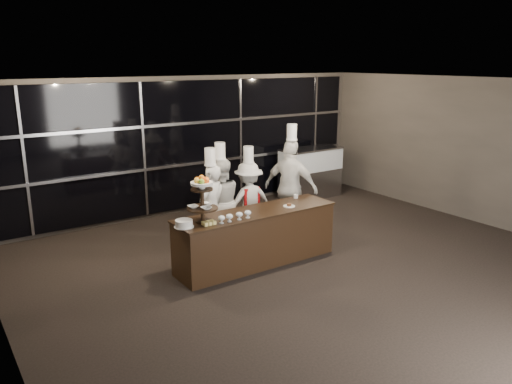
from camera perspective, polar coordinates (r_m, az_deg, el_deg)
room at (r=7.27m, az=11.33°, el=-0.05°), size 10.00×10.00×10.00m
window_wall at (r=11.19m, az=-7.06°, el=5.37°), size 8.60×0.10×2.80m
buffet_counter at (r=8.37m, az=0.04°, el=-5.17°), size 2.84×0.74×0.92m
display_stand at (r=7.60m, az=-6.19°, el=-0.43°), size 0.48×0.48×0.74m
compotes at (r=7.73m, az=-2.46°, el=-2.71°), size 0.59×0.11×0.12m
layer_cake at (r=7.52m, az=-8.24°, el=-3.59°), size 0.30×0.30×0.11m
pastry_squares at (r=7.58m, az=-5.42°, el=-3.54°), size 0.20×0.13×0.05m
small_plate at (r=8.49m, az=3.81°, el=-1.57°), size 0.20×0.20×0.05m
chef_cup at (r=9.00m, az=4.57°, el=-0.49°), size 0.08×0.08×0.07m
display_case at (r=12.41m, az=6.24°, el=2.50°), size 1.56×0.68×1.24m
chef_a at (r=8.89m, az=-5.13°, el=-1.65°), size 0.68×0.59×1.86m
chef_b at (r=9.22m, az=-4.03°, el=-1.01°), size 0.90×0.77×1.90m
chef_c at (r=9.44m, az=-0.85°, el=-0.94°), size 1.01×0.65×1.79m
chef_d at (r=9.63m, az=4.00°, el=0.53°), size 0.90×1.19×2.18m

